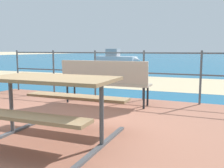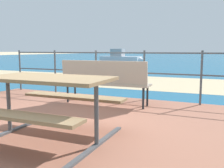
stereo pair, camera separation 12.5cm
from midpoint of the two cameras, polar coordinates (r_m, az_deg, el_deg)
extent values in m
plane|color=beige|center=(3.77, -12.55, -10.33)|extent=(240.00, 240.00, 0.00)
cube|color=#935B47|center=(3.76, -12.57, -9.90)|extent=(6.40, 5.20, 0.06)
cube|color=#145B84|center=(42.92, 21.73, 5.55)|extent=(90.00, 90.00, 0.01)
cube|color=tan|center=(9.15, 10.52, 0.30)|extent=(54.06, 4.69, 0.01)
cube|color=#8C704C|center=(3.14, -13.00, 1.21)|extent=(1.55, 0.82, 0.04)
cube|color=#8C704C|center=(2.76, -19.80, -6.65)|extent=(1.53, 0.30, 0.04)
cube|color=#8C704C|center=(3.65, -7.60, -2.83)|extent=(1.53, 0.30, 0.04)
cylinder|color=#4C5156|center=(3.61, -21.15, -4.34)|extent=(0.05, 0.05, 0.75)
cube|color=#4C5156|center=(3.69, -20.88, -9.83)|extent=(0.10, 1.40, 0.03)
cylinder|color=#4C5156|center=(2.88, -2.26, -6.78)|extent=(0.05, 0.05, 0.75)
cube|color=#4C5156|center=(2.99, -2.22, -13.50)|extent=(0.10, 1.40, 0.03)
cube|color=tan|center=(5.13, -0.62, 0.12)|extent=(1.80, 0.46, 0.04)
cube|color=tan|center=(4.94, -1.45, 2.66)|extent=(1.79, 0.13, 0.45)
cylinder|color=#1E2328|center=(5.05, 8.62, -2.52)|extent=(0.04, 0.04, 0.42)
cylinder|color=#1E2328|center=(4.76, 7.74, -3.11)|extent=(0.04, 0.04, 0.42)
cylinder|color=#1E2328|center=(5.66, -7.63, -1.40)|extent=(0.04, 0.04, 0.42)
cylinder|color=#1E2328|center=(5.40, -9.23, -1.86)|extent=(0.04, 0.04, 0.42)
cylinder|color=#4C5156|center=(7.42, -19.40, 2.94)|extent=(0.04, 0.04, 1.08)
cylinder|color=#4C5156|center=(6.66, -12.05, 2.71)|extent=(0.04, 0.04, 1.08)
cylinder|color=#4C5156|center=(6.03, -3.00, 2.38)|extent=(0.04, 0.04, 1.08)
cylinder|color=#4C5156|center=(5.59, 7.81, 1.90)|extent=(0.04, 0.04, 1.08)
cylinder|color=#4C5156|center=(5.37, 19.95, 1.28)|extent=(0.04, 0.04, 1.08)
cylinder|color=#4C5156|center=(5.76, 2.22, 6.99)|extent=(5.90, 0.03, 0.03)
cylinder|color=#4C5156|center=(5.78, 2.20, 2.69)|extent=(5.90, 0.03, 0.03)
cube|color=silver|center=(22.82, 2.04, 5.48)|extent=(3.97, 1.55, 0.58)
cube|color=#A5A8AD|center=(22.96, 1.42, 7.04)|extent=(1.26, 0.79, 0.66)
cone|color=silver|center=(21.78, 6.99, 5.32)|extent=(0.57, 0.59, 0.53)
camera|label=1|loc=(0.06, -89.32, 0.09)|focal=40.89mm
camera|label=2|loc=(0.06, 90.68, -0.09)|focal=40.89mm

